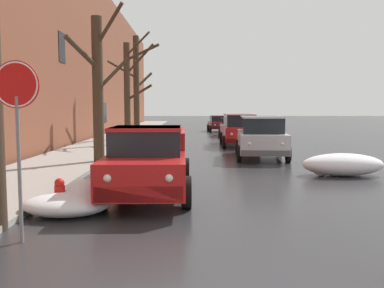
{
  "coord_description": "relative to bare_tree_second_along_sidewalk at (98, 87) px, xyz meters",
  "views": [
    {
      "loc": [
        -0.98,
        -4.42,
        2.22
      ],
      "look_at": [
        -0.9,
        7.8,
        1.13
      ],
      "focal_mm": 38.76,
      "sensor_mm": 36.0,
      "label": 1
    }
  ],
  "objects": [
    {
      "name": "bare_tree_mid_block",
      "position": [
        0.12,
        7.52,
        0.19
      ],
      "size": [
        2.08,
        1.77,
        6.16
      ],
      "color": "#423323",
      "rests_on": "ground"
    },
    {
      "name": "bare_tree_second_along_sidewalk",
      "position": [
        0.0,
        0.0,
        0.0
      ],
      "size": [
        2.02,
        2.3,
        6.0
      ],
      "color": "#423323",
      "rests_on": "ground"
    },
    {
      "name": "stop_sign_at_corner",
      "position": [
        0.73,
        -9.29,
        -0.7
      ],
      "size": [
        0.76,
        0.09,
        2.96
      ],
      "color": "slate",
      "rests_on": "ground"
    },
    {
      "name": "sedan_maroon_queued_behind_truck",
      "position": [
        6.21,
        21.99,
        -2.25
      ],
      "size": [
        2.09,
        4.17,
        1.42
      ],
      "color": "maroon",
      "rests_on": "ground"
    },
    {
      "name": "left_sidewalk_slab",
      "position": [
        -1.46,
        6.47,
        -2.94
      ],
      "size": [
        3.26,
        80.0,
        0.12
      ],
      "primitive_type": "cube",
      "color": "gray",
      "rests_on": "ground"
    },
    {
      "name": "suv_silver_parked_kerbside_close",
      "position": [
        6.62,
        2.06,
        -2.01
      ],
      "size": [
        2.44,
        4.77,
        1.82
      ],
      "color": "#B7B7BC",
      "rests_on": "ground"
    },
    {
      "name": "snow_bank_mid_block_left",
      "position": [
        0.4,
        17.02,
        -2.72
      ],
      "size": [
        2.65,
        1.34,
        0.65
      ],
      "color": "white",
      "rests_on": "ground"
    },
    {
      "name": "fire_hydrant",
      "position": [
        0.72,
        -7.21,
        -2.64
      ],
      "size": [
        0.42,
        0.22,
        0.71
      ],
      "color": "red",
      "rests_on": "ground"
    },
    {
      "name": "suv_red_parked_kerbside_mid",
      "position": [
        6.34,
        7.86,
        -2.01
      ],
      "size": [
        2.11,
        4.8,
        1.82
      ],
      "color": "red",
      "rests_on": "ground"
    },
    {
      "name": "snow_bank_along_right_kerb",
      "position": [
        1.07,
        -7.51,
        -2.73
      ],
      "size": [
        1.77,
        1.26,
        0.72
      ],
      "color": "white",
      "rests_on": "ground"
    },
    {
      "name": "sedan_grey_parked_far_down_block",
      "position": [
        6.71,
        15.72,
        -2.25
      ],
      "size": [
        2.19,
        4.26,
        1.42
      ],
      "color": "slate",
      "rests_on": "ground"
    },
    {
      "name": "pickup_truck_red_approaching_near_lane",
      "position": [
        2.47,
        -5.55,
        -2.12
      ],
      "size": [
        2.14,
        5.45,
        1.76
      ],
      "color": "red",
      "rests_on": "ground"
    },
    {
      "name": "bare_tree_far_down_block",
      "position": [
        -0.01,
        11.63,
        0.59
      ],
      "size": [
        2.69,
        2.96,
        6.87
      ],
      "color": "#423323",
      "rests_on": "ground"
    },
    {
      "name": "snow_bank_near_corner_right",
      "position": [
        8.54,
        13.42,
        -2.69
      ],
      "size": [
        2.21,
        0.99,
        0.72
      ],
      "color": "white",
      "rests_on": "ground"
    },
    {
      "name": "snow_bank_along_left_kerb",
      "position": [
        8.42,
        -2.69,
        -2.64
      ],
      "size": [
        2.62,
        1.26,
        0.73
      ],
      "color": "white",
      "rests_on": "ground"
    },
    {
      "name": "snow_bank_near_corner_left",
      "position": [
        0.88,
        12.99,
        -2.72
      ],
      "size": [
        2.63,
        1.17,
        0.74
      ],
      "color": "white",
      "rests_on": "ground"
    },
    {
      "name": "brick_townhouse_facade",
      "position": [
        -3.59,
        6.48,
        2.78
      ],
      "size": [
        0.63,
        80.0,
        11.56
      ],
      "color": "brown",
      "rests_on": "ground"
    }
  ]
}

